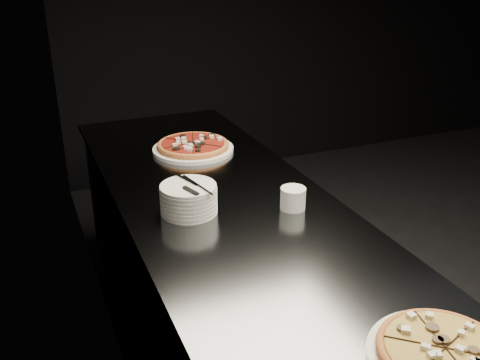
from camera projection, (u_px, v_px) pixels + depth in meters
name	position (u px, v px, depth m)	size (l,w,h in m)	color
wall_left	(116.00, 83.00, 1.50)	(0.02, 5.00, 2.80)	black
counter	(238.00, 321.00, 2.01)	(0.74, 2.44, 0.92)	#575A5E
pizza_mushroom	(444.00, 355.00, 1.16)	(0.37, 0.37, 0.04)	white
pizza_tomato	(193.00, 146.00, 2.36)	(0.38, 0.38, 0.04)	white
plate_stack	(189.00, 199.00, 1.81)	(0.19, 0.19, 0.10)	white
cutlery	(192.00, 186.00, 1.77)	(0.06, 0.20, 0.01)	#AEB0B5
ramekin	(293.00, 198.00, 1.84)	(0.09, 0.09, 0.08)	silver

